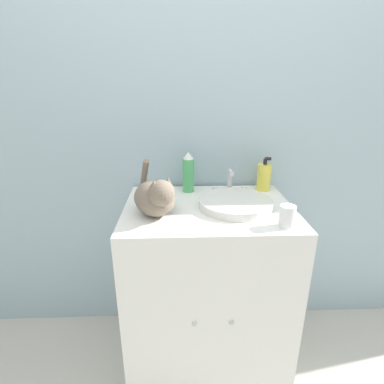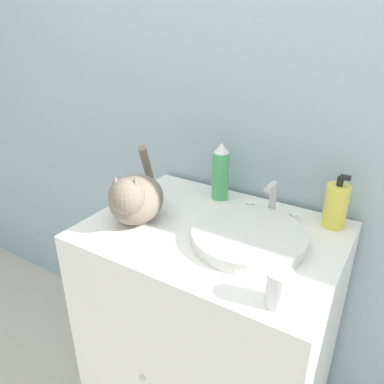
{
  "view_description": "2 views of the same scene",
  "coord_description": "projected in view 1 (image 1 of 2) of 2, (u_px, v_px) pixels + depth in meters",
  "views": [
    {
      "loc": [
        -0.13,
        -1.0,
        1.47
      ],
      "look_at": [
        -0.08,
        0.27,
        1.0
      ],
      "focal_mm": 28.0,
      "sensor_mm": 36.0,
      "label": 1
    },
    {
      "loc": [
        0.48,
        -0.61,
        1.53
      ],
      "look_at": [
        -0.05,
        0.24,
        1.06
      ],
      "focal_mm": 35.0,
      "sensor_mm": 36.0,
      "label": 2
    }
  ],
  "objects": [
    {
      "name": "spray_bottle",
      "position": [
        188.0,
        173.0,
        1.57
      ],
      "size": [
        0.06,
        0.06,
        0.21
      ],
      "color": "#4CB266",
      "rests_on": "vanity_cabinet"
    },
    {
      "name": "sink_basin",
      "position": [
        235.0,
        203.0,
        1.4
      ],
      "size": [
        0.34,
        0.34,
        0.04
      ],
      "color": "silver",
      "rests_on": "vanity_cabinet"
    },
    {
      "name": "cup",
      "position": [
        287.0,
        216.0,
        1.2
      ],
      "size": [
        0.06,
        0.06,
        0.09
      ],
      "color": "white",
      "rests_on": "vanity_cabinet"
    },
    {
      "name": "cat",
      "position": [
        156.0,
        197.0,
        1.29
      ],
      "size": [
        0.25,
        0.34,
        0.23
      ],
      "rotation": [
        0.0,
        0.0,
        -1.16
      ],
      "color": "#7A6B5B",
      "rests_on": "vanity_cabinet"
    },
    {
      "name": "wall_back",
      "position": [
        204.0,
        126.0,
        1.62
      ],
      "size": [
        6.0,
        0.05,
        2.5
      ],
      "color": "#9EB7C6",
      "rests_on": "ground_plane"
    },
    {
      "name": "vanity_cabinet",
      "position": [
        207.0,
        287.0,
        1.57
      ],
      "size": [
        0.79,
        0.61,
        0.92
      ],
      "color": "white",
      "rests_on": "ground_plane"
    },
    {
      "name": "faucet",
      "position": [
        230.0,
        184.0,
        1.56
      ],
      "size": [
        0.19,
        0.08,
        0.13
      ],
      "color": "silver",
      "rests_on": "vanity_cabinet"
    },
    {
      "name": "soap_bottle",
      "position": [
        264.0,
        177.0,
        1.61
      ],
      "size": [
        0.07,
        0.07,
        0.18
      ],
      "color": "#EADB4C",
      "rests_on": "vanity_cabinet"
    }
  ]
}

